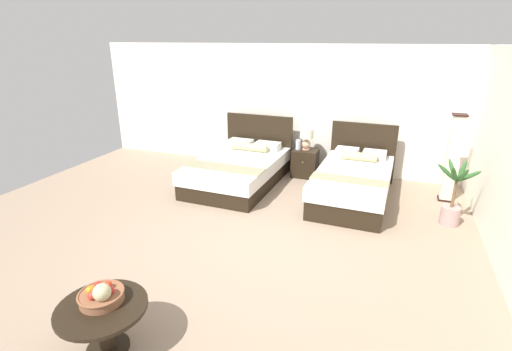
% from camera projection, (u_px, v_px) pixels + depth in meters
% --- Properties ---
extents(ground_plane, '(9.56, 10.39, 0.02)m').
position_uv_depth(ground_plane, '(253.00, 246.00, 5.11)').
color(ground_plane, gray).
extents(wall_back, '(9.56, 0.12, 2.51)m').
position_uv_depth(wall_back, '(312.00, 109.00, 7.67)').
color(wall_back, white).
rests_on(wall_back, ground).
extents(bed_near_window, '(1.48, 2.27, 1.13)m').
position_uv_depth(bed_near_window, '(239.00, 169.00, 7.17)').
color(bed_near_window, black).
rests_on(bed_near_window, ground).
extents(bed_near_corner, '(1.25, 2.23, 1.12)m').
position_uv_depth(bed_near_corner, '(353.00, 182.00, 6.47)').
color(bed_near_corner, black).
rests_on(bed_near_corner, ground).
extents(nightstand, '(0.48, 0.46, 0.55)m').
position_uv_depth(nightstand, '(305.00, 163.00, 7.56)').
color(nightstand, black).
rests_on(nightstand, ground).
extents(table_lamp, '(0.26, 0.26, 0.41)m').
position_uv_depth(table_lamp, '(307.00, 137.00, 7.39)').
color(table_lamp, tan).
rests_on(table_lamp, nightstand).
extents(vase, '(0.10, 0.10, 0.20)m').
position_uv_depth(vase, '(298.00, 145.00, 7.44)').
color(vase, '#ACB3C3').
rests_on(vase, nightstand).
extents(coffee_table, '(0.77, 0.77, 0.46)m').
position_uv_depth(coffee_table, '(103.00, 317.00, 3.29)').
color(coffee_table, black).
rests_on(coffee_table, ground).
extents(fruit_bowl, '(0.39, 0.39, 0.22)m').
position_uv_depth(fruit_bowl, '(101.00, 295.00, 3.27)').
color(fruit_bowl, '#8E5A3C').
rests_on(fruit_bowl, coffee_table).
extents(floor_lamp_corner, '(0.23, 0.23, 1.48)m').
position_uv_depth(floor_lamp_corner, '(452.00, 159.00, 6.27)').
color(floor_lamp_corner, black).
rests_on(floor_lamp_corner, ground).
extents(potted_palm, '(0.60, 0.50, 0.98)m').
position_uv_depth(potted_palm, '(452.00, 204.00, 5.57)').
color(potted_palm, '#A68784').
rests_on(potted_palm, ground).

